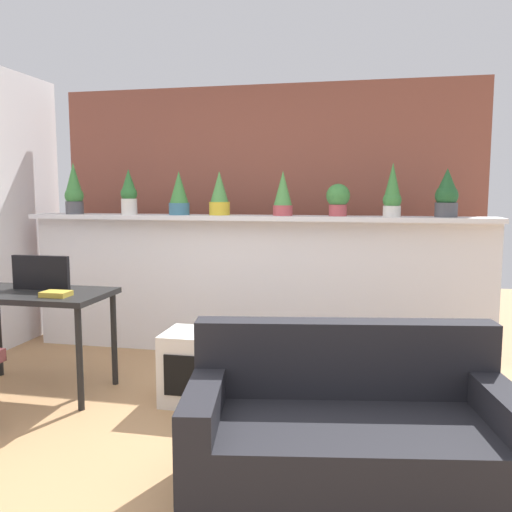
# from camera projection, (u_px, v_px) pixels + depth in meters

# --- Properties ---
(ground_plane) EXTENTS (12.00, 12.00, 0.00)m
(ground_plane) POSITION_uv_depth(u_px,v_px,m) (175.00, 460.00, 2.93)
(ground_plane) COLOR tan
(divider_wall) EXTENTS (4.15, 0.16, 1.22)m
(divider_wall) POSITION_uv_depth(u_px,v_px,m) (252.00, 288.00, 4.80)
(divider_wall) COLOR white
(divider_wall) RESTS_ON ground
(plant_shelf) EXTENTS (4.15, 0.36, 0.04)m
(plant_shelf) POSITION_uv_depth(u_px,v_px,m) (251.00, 218.00, 4.69)
(plant_shelf) COLOR white
(plant_shelf) RESTS_ON divider_wall
(brick_wall_behind) EXTENTS (4.15, 0.10, 2.50)m
(brick_wall_behind) POSITION_uv_depth(u_px,v_px,m) (265.00, 214.00, 5.31)
(brick_wall_behind) COLOR brown
(brick_wall_behind) RESTS_ON ground
(potted_plant_0) EXTENTS (0.17, 0.17, 0.48)m
(potted_plant_0) POSITION_uv_depth(u_px,v_px,m) (74.00, 191.00, 4.98)
(potted_plant_0) COLOR #4C4C51
(potted_plant_0) RESTS_ON plant_shelf
(potted_plant_1) EXTENTS (0.15, 0.15, 0.41)m
(potted_plant_1) POSITION_uv_depth(u_px,v_px,m) (129.00, 193.00, 4.86)
(potted_plant_1) COLOR silver
(potted_plant_1) RESTS_ON plant_shelf
(potted_plant_2) EXTENTS (0.19, 0.19, 0.39)m
(potted_plant_2) POSITION_uv_depth(u_px,v_px,m) (179.00, 194.00, 4.78)
(potted_plant_2) COLOR #386B84
(potted_plant_2) RESTS_ON plant_shelf
(potted_plant_3) EXTENTS (0.19, 0.19, 0.39)m
(potted_plant_3) POSITION_uv_depth(u_px,v_px,m) (219.00, 195.00, 4.74)
(potted_plant_3) COLOR gold
(potted_plant_3) RESTS_ON plant_shelf
(potted_plant_4) EXTENTS (0.17, 0.17, 0.39)m
(potted_plant_4) POSITION_uv_depth(u_px,v_px,m) (283.00, 194.00, 4.62)
(potted_plant_4) COLOR #B7474C
(potted_plant_4) RESTS_ON plant_shelf
(potted_plant_5) EXTENTS (0.20, 0.20, 0.28)m
(potted_plant_5) POSITION_uv_depth(u_px,v_px,m) (338.00, 199.00, 4.55)
(potted_plant_5) COLOR #B7474C
(potted_plant_5) RESTS_ON plant_shelf
(potted_plant_6) EXTENTS (0.15, 0.15, 0.45)m
(potted_plant_6) POSITION_uv_depth(u_px,v_px,m) (392.00, 193.00, 4.41)
(potted_plant_6) COLOR silver
(potted_plant_6) RESTS_ON plant_shelf
(potted_plant_7) EXTENTS (0.19, 0.19, 0.40)m
(potted_plant_7) POSITION_uv_depth(u_px,v_px,m) (447.00, 194.00, 4.35)
(potted_plant_7) COLOR #4C4C51
(potted_plant_7) RESTS_ON plant_shelf
(desk) EXTENTS (1.10, 0.60, 0.75)m
(desk) POSITION_uv_depth(u_px,v_px,m) (33.00, 303.00, 3.88)
(desk) COLOR black
(desk) RESTS_ON ground
(tv_monitor) EXTENTS (0.45, 0.04, 0.25)m
(tv_monitor) POSITION_uv_depth(u_px,v_px,m) (41.00, 273.00, 3.93)
(tv_monitor) COLOR black
(tv_monitor) RESTS_ON desk
(side_cube_shelf) EXTENTS (0.40, 0.41, 0.50)m
(side_cube_shelf) POSITION_uv_depth(u_px,v_px,m) (193.00, 367.00, 3.74)
(side_cube_shelf) COLOR silver
(side_cube_shelf) RESTS_ON ground
(book_on_desk) EXTENTS (0.19, 0.14, 0.04)m
(book_on_desk) POSITION_uv_depth(u_px,v_px,m) (56.00, 294.00, 3.68)
(book_on_desk) COLOR gold
(book_on_desk) RESTS_ON desk
(couch) EXTENTS (1.66, 1.01, 0.80)m
(couch) POSITION_uv_depth(u_px,v_px,m) (349.00, 437.00, 2.59)
(couch) COLOR black
(couch) RESTS_ON ground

